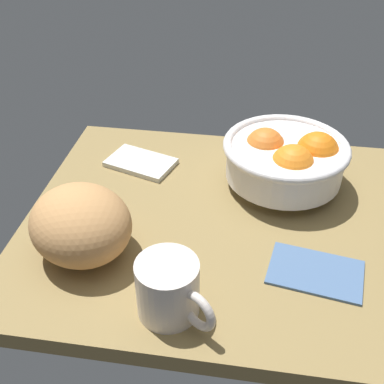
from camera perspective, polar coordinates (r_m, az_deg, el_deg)
name	(u,v)px	position (r cm, az deg, el deg)	size (l,w,h in cm)	color
ground_plane	(217,225)	(84.37, 2.93, -3.91)	(65.54, 56.47, 3.00)	olive
fruit_bowl	(287,158)	(89.33, 11.13, 3.96)	(22.74, 22.74, 10.95)	white
bread_loaf	(81,224)	(75.25, -12.99, -3.74)	(16.41, 14.87, 11.35)	tan
napkin_folded	(316,271)	(75.82, 14.41, -9.03)	(13.88, 9.08, 0.87)	#496790
napkin_spare	(141,163)	(97.12, -6.06, 3.48)	(12.91, 8.07, 1.01)	silver
mug	(169,289)	(65.85, -2.68, -11.42)	(11.58, 9.74, 8.63)	silver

